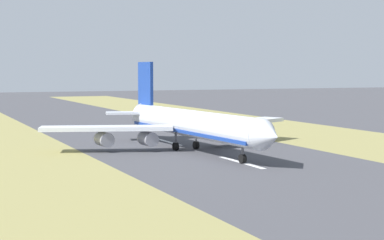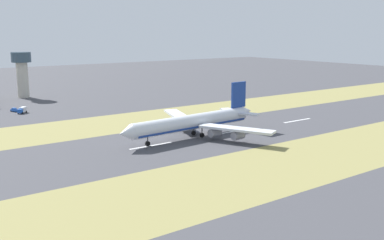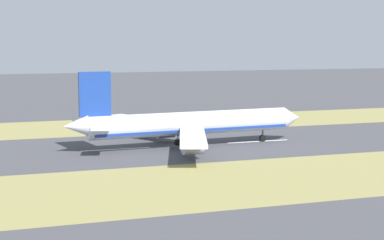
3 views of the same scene
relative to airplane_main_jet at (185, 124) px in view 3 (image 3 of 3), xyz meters
name	(u,v)px [view 3 (image 3 of 3)]	position (x,y,z in m)	size (l,w,h in m)	color
ground_plane	(176,146)	(-2.01, -1.93, -6.02)	(800.00, 800.00, 0.00)	#424247
grass_median_west	(135,125)	(-47.01, -1.93, -6.02)	(40.00, 600.00, 0.01)	olive
grass_median_east	(244,181)	(42.99, -1.93, -6.02)	(40.00, 600.00, 0.01)	olive
centreline_dash_mid	(116,149)	(-2.01, -18.10, -6.01)	(1.20, 18.00, 0.01)	silver
centreline_dash_far	(258,141)	(-2.01, 21.90, -6.01)	(1.20, 18.00, 0.01)	silver
airplane_main_jet	(185,124)	(0.00, 0.00, 0.00)	(63.98, 67.22, 20.20)	silver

